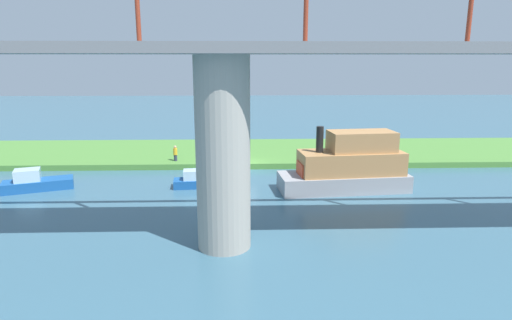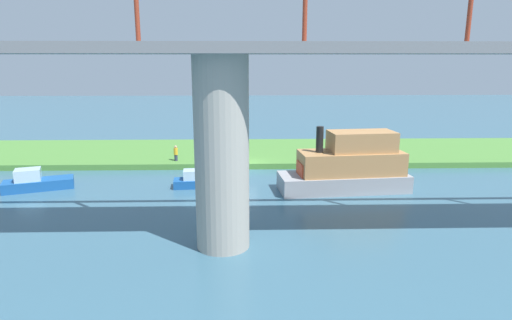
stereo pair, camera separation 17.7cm
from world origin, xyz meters
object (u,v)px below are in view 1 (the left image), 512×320
Objects in this scene: person_on_bank at (175,153)px; bridge_pylon at (223,155)px; motorboat_white at (199,181)px; mooring_post at (333,155)px; motorboat_red at (36,182)px; pontoon_yellow at (348,167)px.

bridge_pylon is at bearing 106.22° from person_on_bank.
motorboat_white is at bearing -77.66° from bridge_pylon.
bridge_pylon is at bearing 62.14° from mooring_post.
person_on_bank is 7.13m from motorboat_white.
person_on_bank is at bearing -67.79° from motorboat_white.
bridge_pylon is at bearing 143.99° from motorboat_red.
bridge_pylon is 18.37m from person_on_bank.
mooring_post is 7.61m from pontoon_yellow.
bridge_pylon is 11.80m from motorboat_white.
person_on_bank is 11.55m from motorboat_red.
mooring_post is at bearing -150.65° from motorboat_white.
bridge_pylon is 6.91× the size of person_on_bank.
pontoon_yellow reaches higher than motorboat_red.
pontoon_yellow is at bearing 150.53° from person_on_bank.
person_on_bank is 0.15× the size of pontoon_yellow.
motorboat_white is at bearing -178.14° from motorboat_red.
motorboat_white is (2.35, -10.73, -4.33)m from bridge_pylon.
person_on_bank is 0.27× the size of motorboat_red.
motorboat_white is at bearing 112.21° from person_on_bank.
pontoon_yellow is (-13.65, 7.71, 0.56)m from person_on_bank.
motorboat_red is 1.25× the size of motorboat_white.
pontoon_yellow is at bearing 174.04° from motorboat_white.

